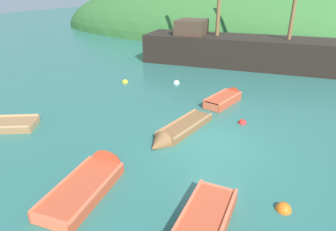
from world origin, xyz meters
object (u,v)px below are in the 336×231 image
rowboat_outer_right (95,179)px  buoy_red (242,123)px  sailing_ship (244,54)px  buoy_yellow (125,82)px  buoy_orange (283,210)px  buoy_white (176,83)px  rowboat_outer_left (177,133)px  rowboat_portside (226,99)px

rowboat_outer_right → buoy_red: (3.24, 6.37, -0.11)m
sailing_ship → buoy_red: size_ratio=49.23×
buoy_yellow → buoy_orange: size_ratio=0.90×
buoy_white → buoy_yellow: size_ratio=1.03×
rowboat_outer_left → buoy_white: bearing=-144.6°
sailing_ship → rowboat_portside: (0.94, -8.19, -0.70)m
buoy_white → rowboat_portside: bearing=-24.6°
buoy_white → buoy_red: (5.12, -4.01, 0.00)m
sailing_ship → rowboat_outer_right: 16.90m
rowboat_outer_left → buoy_white: size_ratio=9.74×
buoy_yellow → rowboat_outer_left: bearing=-40.1°
rowboat_outer_right → buoy_yellow: bearing=21.8°
rowboat_outer_left → buoy_orange: (4.52, -2.78, -0.08)m
rowboat_portside → buoy_yellow: 6.80m
buoy_red → buoy_yellow: bearing=161.5°
rowboat_portside → buoy_orange: (3.70, -7.36, -0.15)m
buoy_orange → rowboat_outer_left: bearing=148.5°
sailing_ship → buoy_orange: 16.25m
sailing_ship → rowboat_outer_right: bearing=-99.7°
rowboat_outer_right → buoy_orange: rowboat_outer_right is taller
rowboat_outer_right → rowboat_portside: bearing=-18.7°
buoy_yellow → buoy_orange: 13.06m
rowboat_outer_right → rowboat_outer_left: (1.02, 4.08, -0.03)m
buoy_red → rowboat_outer_left: bearing=-134.2°
buoy_white → buoy_orange: (7.43, -9.07, 0.00)m
buoy_red → buoy_orange: (2.31, -5.06, 0.00)m
rowboat_outer_left → buoy_red: (2.22, 2.28, -0.08)m
rowboat_portside → rowboat_outer_left: rowboat_portside is taller
sailing_ship → rowboat_portside: 8.27m
rowboat_outer_right → buoy_white: rowboat_outer_right is taller
rowboat_outer_left → buoy_orange: size_ratio=9.01×
rowboat_portside → buoy_white: (-3.73, 1.71, -0.15)m
rowboat_outer_right → buoy_red: 7.14m
rowboat_outer_left → buoy_red: 3.18m
rowboat_outer_left → buoy_orange: 5.31m
rowboat_portside → buoy_red: (1.39, -2.30, -0.15)m
buoy_white → buoy_orange: buoy_orange is taller
buoy_red → buoy_orange: size_ratio=0.86×
sailing_ship → buoy_yellow: sailing_ship is taller
rowboat_outer_right → rowboat_outer_left: 4.21m
sailing_ship → buoy_white: size_ratio=45.76×
rowboat_portside → buoy_red: 2.69m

